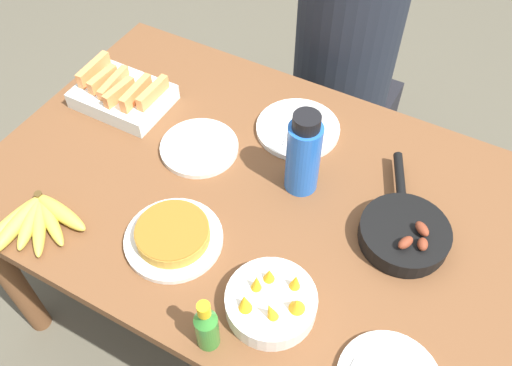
{
  "coord_description": "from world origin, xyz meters",
  "views": [
    {
      "loc": [
        0.43,
        -0.78,
        1.83
      ],
      "look_at": [
        0.0,
        0.0,
        0.75
      ],
      "focal_mm": 38.0,
      "sensor_mm": 36.0,
      "label": 1
    }
  ],
  "objects_px": {
    "melon_tray": "(122,94)",
    "empty_plate_near_front": "(199,147)",
    "banana_bunch": "(35,220)",
    "hot_sauce_bottle": "(207,326)",
    "person_figure": "(340,85)",
    "empty_plate_far_left": "(298,129)",
    "fruit_bowl_mango": "(271,302)",
    "water_bottle": "(303,154)",
    "skillet": "(404,233)",
    "frittata_plate_center": "(173,236)"
  },
  "relations": [
    {
      "from": "frittata_plate_center",
      "to": "banana_bunch",
      "type": "bearing_deg",
      "value": -159.46
    },
    {
      "from": "frittata_plate_center",
      "to": "hot_sauce_bottle",
      "type": "bearing_deg",
      "value": -40.06
    },
    {
      "from": "empty_plate_far_left",
      "to": "fruit_bowl_mango",
      "type": "bearing_deg",
      "value": -70.28
    },
    {
      "from": "melon_tray",
      "to": "skillet",
      "type": "relative_size",
      "value": 0.79
    },
    {
      "from": "banana_bunch",
      "to": "person_figure",
      "type": "relative_size",
      "value": 0.17
    },
    {
      "from": "skillet",
      "to": "water_bottle",
      "type": "xyz_separation_m",
      "value": [
        -0.29,
        0.04,
        0.09
      ]
    },
    {
      "from": "banana_bunch",
      "to": "empty_plate_near_front",
      "type": "xyz_separation_m",
      "value": [
        0.22,
        0.41,
        -0.01
      ]
    },
    {
      "from": "banana_bunch",
      "to": "melon_tray",
      "type": "distance_m",
      "value": 0.47
    },
    {
      "from": "skillet",
      "to": "empty_plate_far_left",
      "type": "distance_m",
      "value": 0.44
    },
    {
      "from": "skillet",
      "to": "person_figure",
      "type": "relative_size",
      "value": 0.28
    },
    {
      "from": "skillet",
      "to": "melon_tray",
      "type": "bearing_deg",
      "value": 62.53
    },
    {
      "from": "frittata_plate_center",
      "to": "person_figure",
      "type": "height_order",
      "value": "person_figure"
    },
    {
      "from": "melon_tray",
      "to": "water_bottle",
      "type": "xyz_separation_m",
      "value": [
        0.61,
        -0.03,
        0.08
      ]
    },
    {
      "from": "frittata_plate_center",
      "to": "fruit_bowl_mango",
      "type": "bearing_deg",
      "value": -8.69
    },
    {
      "from": "empty_plate_far_left",
      "to": "fruit_bowl_mango",
      "type": "xyz_separation_m",
      "value": [
        0.19,
        -0.53,
        0.02
      ]
    },
    {
      "from": "skillet",
      "to": "empty_plate_near_front",
      "type": "bearing_deg",
      "value": 65.46
    },
    {
      "from": "fruit_bowl_mango",
      "to": "melon_tray",
      "type": "bearing_deg",
      "value": 151.25
    },
    {
      "from": "hot_sauce_bottle",
      "to": "empty_plate_near_front",
      "type": "bearing_deg",
      "value": 124.49
    },
    {
      "from": "empty_plate_near_front",
      "to": "person_figure",
      "type": "height_order",
      "value": "person_figure"
    },
    {
      "from": "water_bottle",
      "to": "hot_sauce_bottle",
      "type": "distance_m",
      "value": 0.49
    },
    {
      "from": "melon_tray",
      "to": "empty_plate_near_front",
      "type": "xyz_separation_m",
      "value": [
        0.3,
        -0.05,
        -0.03
      ]
    },
    {
      "from": "empty_plate_near_front",
      "to": "water_bottle",
      "type": "height_order",
      "value": "water_bottle"
    },
    {
      "from": "banana_bunch",
      "to": "hot_sauce_bottle",
      "type": "xyz_separation_m",
      "value": [
        0.54,
        -0.05,
        0.05
      ]
    },
    {
      "from": "empty_plate_far_left",
      "to": "hot_sauce_bottle",
      "type": "distance_m",
      "value": 0.67
    },
    {
      "from": "person_figure",
      "to": "melon_tray",
      "type": "bearing_deg",
      "value": -126.13
    },
    {
      "from": "skillet",
      "to": "person_figure",
      "type": "xyz_separation_m",
      "value": [
        -0.43,
        0.7,
        -0.24
      ]
    },
    {
      "from": "frittata_plate_center",
      "to": "fruit_bowl_mango",
      "type": "relative_size",
      "value": 1.18
    },
    {
      "from": "empty_plate_far_left",
      "to": "skillet",
      "type": "bearing_deg",
      "value": -29.07
    },
    {
      "from": "hot_sauce_bottle",
      "to": "person_figure",
      "type": "bearing_deg",
      "value": 97.75
    },
    {
      "from": "banana_bunch",
      "to": "fruit_bowl_mango",
      "type": "distance_m",
      "value": 0.63
    },
    {
      "from": "banana_bunch",
      "to": "frittata_plate_center",
      "type": "bearing_deg",
      "value": 20.54
    },
    {
      "from": "melon_tray",
      "to": "person_figure",
      "type": "relative_size",
      "value": 0.22
    },
    {
      "from": "skillet",
      "to": "banana_bunch",
      "type": "bearing_deg",
      "value": 92.8
    },
    {
      "from": "banana_bunch",
      "to": "empty_plate_far_left",
      "type": "distance_m",
      "value": 0.75
    },
    {
      "from": "water_bottle",
      "to": "hot_sauce_bottle",
      "type": "xyz_separation_m",
      "value": [
        0.02,
        -0.49,
        -0.05
      ]
    },
    {
      "from": "melon_tray",
      "to": "hot_sauce_bottle",
      "type": "xyz_separation_m",
      "value": [
        0.62,
        -0.52,
        0.04
      ]
    },
    {
      "from": "skillet",
      "to": "fruit_bowl_mango",
      "type": "height_order",
      "value": "fruit_bowl_mango"
    },
    {
      "from": "fruit_bowl_mango",
      "to": "empty_plate_near_front",
      "type": "bearing_deg",
      "value": 140.35
    },
    {
      "from": "banana_bunch",
      "to": "skillet",
      "type": "bearing_deg",
      "value": 25.86
    },
    {
      "from": "skillet",
      "to": "hot_sauce_bottle",
      "type": "distance_m",
      "value": 0.53
    },
    {
      "from": "fruit_bowl_mango",
      "to": "water_bottle",
      "type": "distance_m",
      "value": 0.38
    },
    {
      "from": "frittata_plate_center",
      "to": "person_figure",
      "type": "relative_size",
      "value": 0.2
    },
    {
      "from": "banana_bunch",
      "to": "empty_plate_far_left",
      "type": "height_order",
      "value": "banana_bunch"
    },
    {
      "from": "skillet",
      "to": "fruit_bowl_mango",
      "type": "relative_size",
      "value": 1.7
    },
    {
      "from": "empty_plate_near_front",
      "to": "hot_sauce_bottle",
      "type": "relative_size",
      "value": 1.34
    },
    {
      "from": "person_figure",
      "to": "empty_plate_near_front",
      "type": "bearing_deg",
      "value": -103.16
    },
    {
      "from": "frittata_plate_center",
      "to": "empty_plate_far_left",
      "type": "distance_m",
      "value": 0.5
    },
    {
      "from": "person_figure",
      "to": "empty_plate_far_left",
      "type": "bearing_deg",
      "value": -84.3
    },
    {
      "from": "empty_plate_far_left",
      "to": "fruit_bowl_mango",
      "type": "distance_m",
      "value": 0.56
    },
    {
      "from": "hot_sauce_bottle",
      "to": "person_figure",
      "type": "xyz_separation_m",
      "value": [
        -0.16,
        1.15,
        -0.29
      ]
    }
  ]
}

